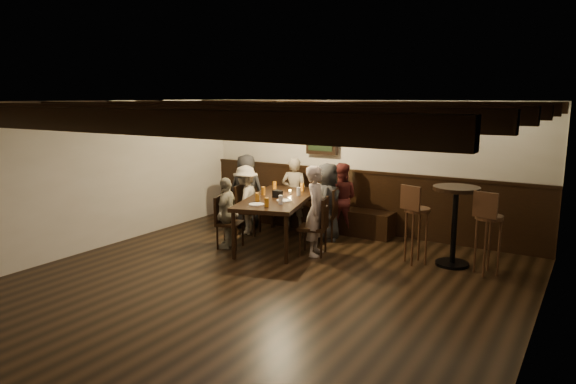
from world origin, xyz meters
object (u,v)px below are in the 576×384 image
Objects in this scene: dining_table at (278,201)px; person_right_near at (327,202)px; person_right_far at (316,211)px; bar_stool_right at (487,244)px; chair_right_far at (314,237)px; person_bench_centre at (294,193)px; chair_left_far at (229,232)px; chair_left_near at (248,219)px; bar_stool_left at (416,234)px; high_top_table at (455,214)px; person_left_near at (246,200)px; chair_right_near at (325,224)px; person_bench_left at (246,191)px; person_bench_right at (340,199)px; person_left_far at (227,213)px.

dining_table is 1.73× the size of person_right_near.
person_right_far reaches higher than bar_stool_right.
person_right_far is at bearing -180.00° from person_right_near.
person_bench_centre is at bearing 25.62° from chair_right_far.
person_right_near is (1.16, 1.27, 0.41)m from chair_left_far.
bar_stool_left is (3.13, -0.06, 0.17)m from chair_left_near.
bar_stool_right reaches higher than high_top_table.
person_left_near is (-0.85, 0.22, -0.11)m from dining_table.
high_top_table reaches higher than dining_table.
chair_left_far is 0.69× the size of person_left_near.
bar_stool_right is (3.32, 0.22, -0.29)m from dining_table.
bar_stool_right is (3.88, 0.85, 0.18)m from chair_left_far.
chair_left_near is 1.70m from chair_right_far.
chair_right_near is 0.67× the size of person_bench_centre.
person_bench_left is 2.13m from person_right_far.
person_bench_right reaches higher than chair_left_far.
bar_stool_left reaches higher than chair_left_near.
chair_right_far reaches higher than chair_left_far.
person_bench_left is at bearing 50.18° from chair_right_far.
chair_left_near is 0.90m from chair_left_far.
chair_right_near is at bearing 90.00° from chair_left_near.
person_left_near is 1.04× the size of bar_stool_right.
person_right_near is at bearing 120.96° from person_left_far.
person_bench_right is 1.10× the size of high_top_table.
person_right_far is (1.44, 0.42, 0.12)m from person_left_far.
person_right_near is (1.41, 0.41, 0.40)m from chair_left_near.
person_right_far is (0.25, -0.86, 0.04)m from person_right_near.
chair_right_far is 1.76m from person_left_near.
person_bench_right is at bearing 45.00° from dining_table.
bar_stool_left is at bearing 89.44° from chair_left_far.
dining_table is 0.97m from chair_left_far.
person_bench_left is (-0.55, 1.25, 0.43)m from chair_left_far.
person_right_far is (1.41, 0.41, 0.44)m from chair_left_far.
person_bench_centre is at bearing 129.85° from chair_left_near.
dining_table is at bearing 90.00° from person_bench_centre.
person_left_far is (-1.41, -0.41, 0.31)m from chair_right_far.
bar_stool_right is at bearing 73.69° from chair_left_near.
person_right_far is (1.66, -0.46, 0.44)m from chair_left_near.
bar_stool_right is (1.00, 0.05, 0.00)m from bar_stool_left.
chair_left_far is 1.44m from chair_right_far.
bar_stool_left is (3.16, -0.05, -0.18)m from person_left_near.
chair_right_near reaches higher than chair_left_far.
chair_left_near is 0.66× the size of person_bench_centre.
chair_left_far is at bearing 2.02° from person_left_near.
high_top_table reaches higher than chair_left_far.
person_right_far reaches higher than person_left_near.
person_bench_left is 0.91m from person_bench_centre.
person_left_far is 4.01m from bar_stool_right.
chair_right_near is at bearing 32.04° from dining_table.
person_right_far is at bearing 116.57° from person_bench_centre.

